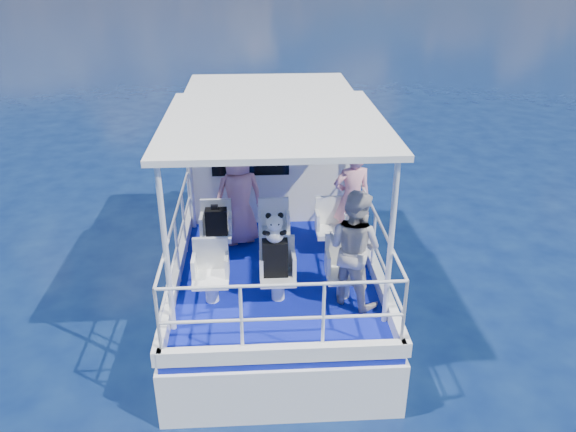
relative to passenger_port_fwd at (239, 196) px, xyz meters
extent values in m
plane|color=#08143B|center=(0.55, -0.62, -1.71)|extent=(2000.00, 2000.00, 0.00)
cube|color=white|center=(0.55, 0.38, -1.71)|extent=(3.00, 7.00, 1.60)
cube|color=#091083|center=(0.55, 0.38, -0.86)|extent=(2.90, 6.90, 0.10)
cube|color=white|center=(0.55, 1.68, 0.29)|extent=(2.85, 2.00, 2.20)
cube|color=white|center=(0.55, -0.82, 1.43)|extent=(3.00, 3.20, 0.08)
cylinder|color=white|center=(-0.80, -2.32, 0.29)|extent=(0.07, 0.07, 2.20)
cylinder|color=white|center=(1.90, -2.32, 0.29)|extent=(0.07, 0.07, 2.20)
cylinder|color=white|center=(-0.80, 0.58, 0.29)|extent=(0.07, 0.07, 2.20)
cylinder|color=white|center=(1.90, 0.58, 0.29)|extent=(0.07, 0.07, 2.20)
cube|color=white|center=(-0.35, -0.42, -0.62)|extent=(0.48, 0.46, 0.38)
cube|color=white|center=(0.55, -0.42, -0.62)|extent=(0.48, 0.46, 0.38)
cube|color=white|center=(1.45, -0.42, -0.62)|extent=(0.48, 0.46, 0.38)
cube|color=white|center=(-0.35, -1.72, -0.62)|extent=(0.48, 0.46, 0.38)
cube|color=white|center=(0.55, -1.72, -0.62)|extent=(0.48, 0.46, 0.38)
cube|color=white|center=(1.45, -1.72, -0.62)|extent=(0.48, 0.46, 0.38)
imported|color=pink|center=(0.00, 0.00, 0.00)|extent=(0.71, 0.61, 1.62)
imported|color=pink|center=(1.77, -0.27, 0.03)|extent=(0.68, 0.51, 1.67)
imported|color=silver|center=(1.54, -1.82, 0.00)|extent=(1.00, 0.98, 1.62)
cube|color=black|center=(-0.34, -0.49, -0.22)|extent=(0.33, 0.18, 0.43)
cube|color=black|center=(0.51, -1.72, -0.18)|extent=(0.34, 0.19, 0.51)
cube|color=black|center=(-0.35, -0.48, 0.03)|extent=(0.11, 0.06, 0.06)
camera|label=1|loc=(0.29, -8.22, 3.52)|focal=35.00mm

